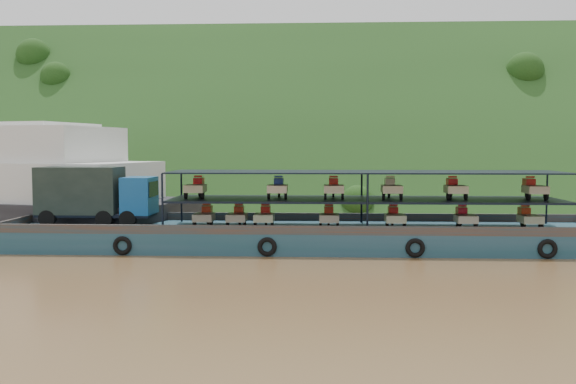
{
  "coord_description": "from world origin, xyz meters",
  "views": [
    {
      "loc": [
        -0.07,
        -36.45,
        5.96
      ],
      "look_at": [
        -2.0,
        3.0,
        3.2
      ],
      "focal_mm": 40.0,
      "sensor_mm": 36.0,
      "label": 1
    }
  ],
  "objects": [
    {
      "name": "ground",
      "position": [
        0.0,
        0.0,
        0.0
      ],
      "size": [
        160.0,
        160.0,
        0.0
      ],
      "primitive_type": "plane",
      "color": "brown",
      "rests_on": "ground"
    },
    {
      "name": "hillside",
      "position": [
        0.0,
        36.0,
        0.0
      ],
      "size": [
        140.0,
        39.6,
        39.6
      ],
      "primitive_type": "cube",
      "rotation": [
        0.79,
        0.0,
        0.0
      ],
      "color": "#1C3814",
      "rests_on": "ground"
    },
    {
      "name": "cargo_barge",
      "position": [
        -2.19,
        1.62,
        1.19
      ],
      "size": [
        35.0,
        7.18,
        4.77
      ],
      "color": "#153F4A",
      "rests_on": "ground"
    }
  ]
}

